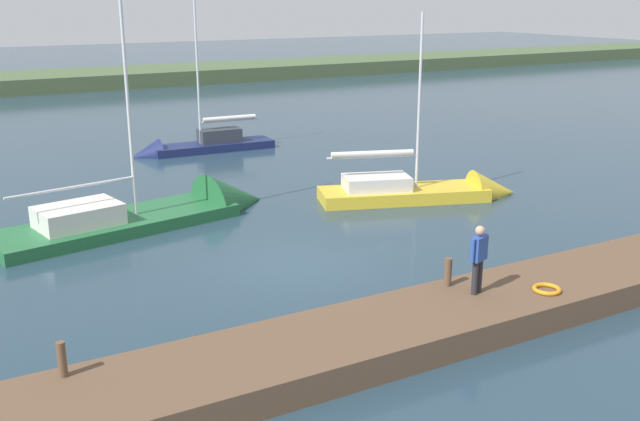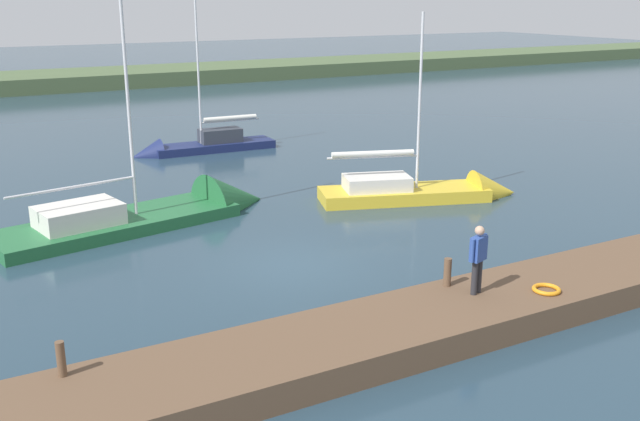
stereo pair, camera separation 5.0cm
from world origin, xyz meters
name	(u,v)px [view 2 (the right image)]	position (x,y,z in m)	size (l,w,h in m)	color
ground_plane	(294,266)	(0.00, 0.00, 0.00)	(200.00, 200.00, 0.00)	#263D4C
far_shoreline	(35,89)	(0.00, -45.55, 0.00)	(180.00, 8.00, 2.40)	#4C603D
dock_pier	(405,329)	(0.00, 5.30, 0.32)	(18.30, 2.56, 0.63)	brown
mooring_post_near	(447,272)	(-1.83, 4.40, 0.97)	(0.18, 0.18, 0.68)	brown
mooring_post_far	(61,359)	(6.95, 4.40, 0.97)	(0.16, 0.16, 0.68)	brown
life_ring_buoy	(546,289)	(-3.63, 5.81, 0.68)	(0.66, 0.66, 0.10)	orange
sailboat_far_left	(195,150)	(-2.88, -16.00, 0.12)	(7.03, 1.90, 8.55)	navy
sailboat_outer_mooring	(433,194)	(-7.69, -3.74, 0.19)	(7.61, 4.10, 7.52)	gold
sailboat_inner_slip	(171,215)	(1.57, -6.05, 0.11)	(9.81, 4.20, 9.62)	#236638
person_on_dock	(478,255)	(-2.13, 5.08, 1.56)	(0.60, 0.35, 1.63)	#28282D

